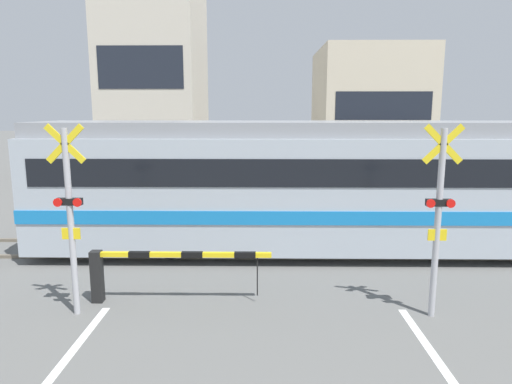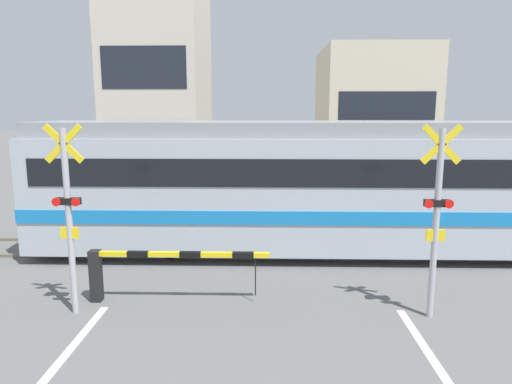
{
  "view_description": "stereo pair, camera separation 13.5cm",
  "coord_description": "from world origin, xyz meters",
  "px_view_note": "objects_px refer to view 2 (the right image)",
  "views": [
    {
      "loc": [
        0.15,
        -1.43,
        3.63
      ],
      "look_at": [
        0.0,
        9.84,
        1.6
      ],
      "focal_mm": 32.0,
      "sensor_mm": 36.0,
      "label": 1
    },
    {
      "loc": [
        0.29,
        -1.43,
        3.63
      ],
      "look_at": [
        0.0,
        9.84,
        1.6
      ],
      "focal_mm": 32.0,
      "sensor_mm": 36.0,
      "label": 2
    }
  ],
  "objects_px": {
    "commuter_train": "(394,184)",
    "crossing_signal_right": "(437,214)",
    "crossing_barrier_far": "(323,200)",
    "pedestrian": "(264,186)",
    "crossing_barrier_near": "(140,265)",
    "crossing_signal_left": "(68,212)"
  },
  "relations": [
    {
      "from": "commuter_train",
      "to": "crossing_signal_right",
      "type": "bearing_deg",
      "value": -94.71
    },
    {
      "from": "crossing_barrier_near",
      "to": "crossing_signal_right",
      "type": "bearing_deg",
      "value": -5.66
    },
    {
      "from": "crossing_signal_right",
      "to": "crossing_signal_left",
      "type": "bearing_deg",
      "value": 180.0
    },
    {
      "from": "crossing_signal_left",
      "to": "pedestrian",
      "type": "relative_size",
      "value": 2.08
    },
    {
      "from": "crossing_barrier_far",
      "to": "pedestrian",
      "type": "relative_size",
      "value": 2.09
    },
    {
      "from": "crossing_signal_right",
      "to": "crossing_barrier_far",
      "type": "bearing_deg",
      "value": 98.61
    },
    {
      "from": "commuter_train",
      "to": "crossing_barrier_far",
      "type": "xyz_separation_m",
      "value": [
        -1.38,
        3.2,
        -1.07
      ]
    },
    {
      "from": "crossing_signal_left",
      "to": "commuter_train",
      "type": "bearing_deg",
      "value": 29.74
    },
    {
      "from": "crossing_barrier_near",
      "to": "crossing_signal_right",
      "type": "relative_size",
      "value": 1.0
    },
    {
      "from": "crossing_barrier_near",
      "to": "crossing_barrier_far",
      "type": "bearing_deg",
      "value": 56.78
    },
    {
      "from": "commuter_train",
      "to": "pedestrian",
      "type": "xyz_separation_m",
      "value": [
        -3.34,
        4.74,
        -0.85
      ]
    },
    {
      "from": "crossing_barrier_far",
      "to": "crossing_signal_right",
      "type": "height_order",
      "value": "crossing_signal_right"
    },
    {
      "from": "crossing_signal_right",
      "to": "pedestrian",
      "type": "bearing_deg",
      "value": 109.43
    },
    {
      "from": "crossing_barrier_near",
      "to": "crossing_barrier_far",
      "type": "relative_size",
      "value": 1.0
    },
    {
      "from": "commuter_train",
      "to": "pedestrian",
      "type": "height_order",
      "value": "commuter_train"
    },
    {
      "from": "crossing_signal_left",
      "to": "crossing_signal_right",
      "type": "distance_m",
      "value": 6.38
    },
    {
      "from": "crossing_barrier_near",
      "to": "crossing_barrier_far",
      "type": "xyz_separation_m",
      "value": [
        4.25,
        6.49,
        0.0
      ]
    },
    {
      "from": "crossing_barrier_near",
      "to": "crossing_signal_left",
      "type": "xyz_separation_m",
      "value": [
        -1.06,
        -0.53,
        1.16
      ]
    },
    {
      "from": "crossing_barrier_far",
      "to": "commuter_train",
      "type": "bearing_deg",
      "value": -66.68
    },
    {
      "from": "crossing_barrier_near",
      "to": "crossing_signal_left",
      "type": "relative_size",
      "value": 1.0
    },
    {
      "from": "crossing_signal_left",
      "to": "crossing_barrier_far",
      "type": "bearing_deg",
      "value": 52.87
    },
    {
      "from": "commuter_train",
      "to": "crossing_signal_right",
      "type": "xyz_separation_m",
      "value": [
        -0.31,
        -3.82,
        0.09
      ]
    }
  ]
}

